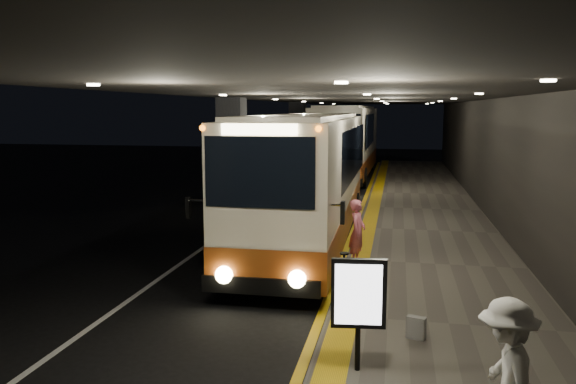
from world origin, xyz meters
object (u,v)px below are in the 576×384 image
(passenger_waiting_white, at_px, (506,376))
(stanchion_post, at_px, (344,279))
(coach_second, at_px, (347,145))
(passenger_boarding, at_px, (357,232))
(info_sign, at_px, (359,296))
(bag_polka, at_px, (416,328))
(coach_main, at_px, (308,184))

(passenger_waiting_white, distance_m, stanchion_post, 5.11)
(coach_second, distance_m, passenger_waiting_white, 26.94)
(passenger_boarding, xyz_separation_m, info_sign, (0.43, -5.89, 0.34))
(passenger_boarding, height_order, bag_polka, passenger_boarding)
(coach_main, distance_m, bag_polka, 7.79)
(stanchion_post, bearing_deg, info_sign, -80.47)
(coach_second, relative_size, passenger_waiting_white, 7.21)
(coach_second, distance_m, bag_polka, 23.81)
(coach_main, distance_m, coach_second, 16.49)
(coach_main, xyz_separation_m, passenger_boarding, (1.67, -2.52, -0.84))
(info_sign, distance_m, stanchion_post, 2.98)
(stanchion_post, bearing_deg, coach_second, 94.98)
(coach_main, xyz_separation_m, info_sign, (2.10, -8.41, -0.50))
(coach_main, relative_size, passenger_boarding, 7.37)
(passenger_boarding, bearing_deg, coach_main, 44.10)
(coach_main, relative_size, stanchion_post, 11.69)
(bag_polka, bearing_deg, stanchion_post, 132.70)
(coach_second, bearing_deg, coach_main, -88.16)
(passenger_boarding, height_order, stanchion_post, passenger_boarding)
(info_sign, bearing_deg, stanchion_post, 93.05)
(passenger_waiting_white, bearing_deg, coach_second, -171.94)
(passenger_boarding, bearing_deg, stanchion_post, -170.37)
(passenger_boarding, xyz_separation_m, bag_polka, (1.33, -4.51, -0.63))
(stanchion_post, bearing_deg, passenger_waiting_white, -63.64)
(coach_main, relative_size, info_sign, 7.06)
(coach_main, distance_m, passenger_waiting_white, 10.85)
(passenger_waiting_white, xyz_separation_m, info_sign, (-1.78, 1.69, 0.26))
(info_sign, bearing_deg, passenger_boarding, 87.72)
(coach_main, height_order, coach_second, coach_second)
(coach_main, relative_size, coach_second, 0.93)
(passenger_boarding, bearing_deg, coach_second, 16.49)
(passenger_waiting_white, height_order, info_sign, passenger_waiting_white)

